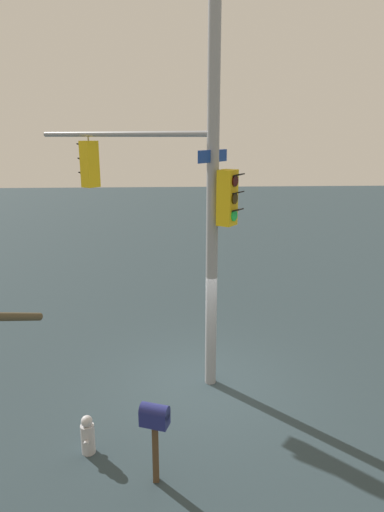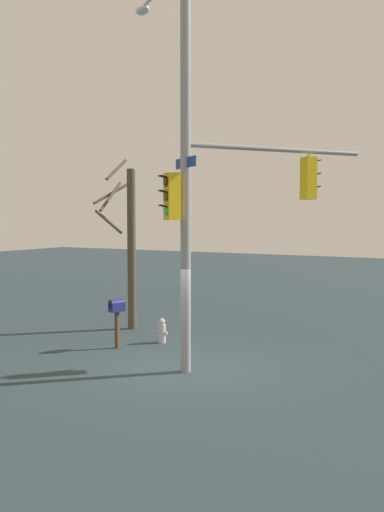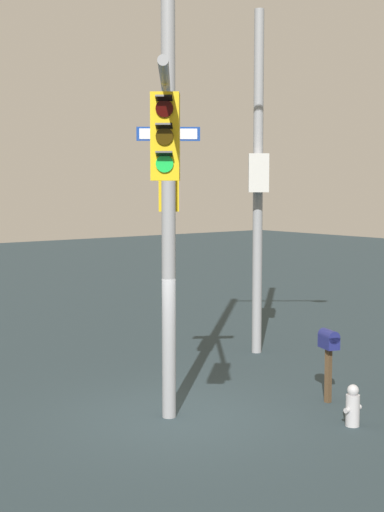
% 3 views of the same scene
% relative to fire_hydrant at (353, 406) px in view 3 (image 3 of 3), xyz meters
% --- Properties ---
extents(ground_plane, '(80.00, 80.00, 0.00)m').
position_rel_fire_hydrant_xyz_m(ground_plane, '(-2.03, 2.20, -0.34)').
color(ground_plane, '#2A383E').
extents(main_signal_pole_assembly, '(5.90, 4.65, 9.88)m').
position_rel_fire_hydrant_xyz_m(main_signal_pole_assembly, '(-2.38, 1.80, 4.86)').
color(main_signal_pole_assembly, gray).
rests_on(main_signal_pole_assembly, ground).
extents(secondary_pole_assembly, '(0.77, 0.81, 8.31)m').
position_rel_fire_hydrant_xyz_m(secondary_pole_assembly, '(2.52, 5.07, 3.90)').
color(secondary_pole_assembly, gray).
rests_on(secondary_pole_assembly, ground).
extents(fire_hydrant, '(0.38, 0.24, 0.73)m').
position_rel_fire_hydrant_xyz_m(fire_hydrant, '(0.00, 0.00, 0.00)').
color(fire_hydrant, '#B2B2B7').
rests_on(fire_hydrant, ground).
extents(mailbox, '(0.38, 0.50, 1.41)m').
position_rel_fire_hydrant_xyz_m(mailbox, '(0.74, 1.21, 0.76)').
color(mailbox, '#4C3823').
rests_on(mailbox, ground).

